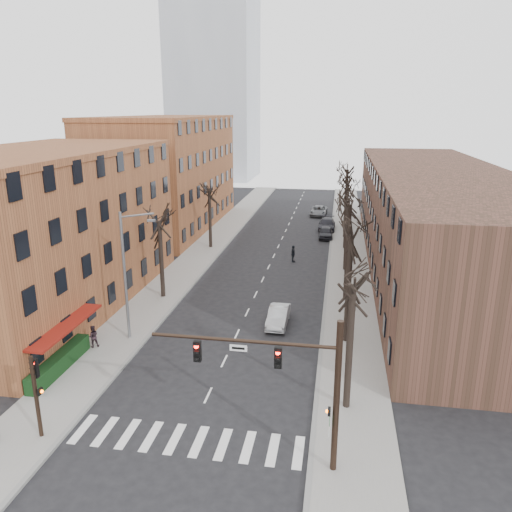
% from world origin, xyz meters
% --- Properties ---
extents(ground, '(160.00, 160.00, 0.00)m').
position_xyz_m(ground, '(0.00, 0.00, 0.00)').
color(ground, black).
rests_on(ground, ground).
extents(sidewalk_left, '(4.00, 90.00, 0.15)m').
position_xyz_m(sidewalk_left, '(-8.00, 35.00, 0.07)').
color(sidewalk_left, gray).
rests_on(sidewalk_left, ground).
extents(sidewalk_right, '(4.00, 90.00, 0.15)m').
position_xyz_m(sidewalk_right, '(8.00, 35.00, 0.07)').
color(sidewalk_right, gray).
rests_on(sidewalk_right, ground).
extents(building_left_near, '(12.00, 26.00, 12.00)m').
position_xyz_m(building_left_near, '(-16.00, 15.00, 6.00)').
color(building_left_near, brown).
rests_on(building_left_near, ground).
extents(building_left_far, '(12.00, 28.00, 14.00)m').
position_xyz_m(building_left_far, '(-16.00, 44.00, 7.00)').
color(building_left_far, brown).
rests_on(building_left_far, ground).
extents(building_right, '(12.00, 50.00, 10.00)m').
position_xyz_m(building_right, '(16.00, 30.00, 5.00)').
color(building_right, '#533226').
rests_on(building_right, ground).
extents(office_tower, '(18.00, 18.00, 60.00)m').
position_xyz_m(office_tower, '(-22.00, 95.00, 30.00)').
color(office_tower, '#B2B7BF').
rests_on(office_tower, ground).
extents(awning_left, '(1.20, 7.00, 0.15)m').
position_xyz_m(awning_left, '(-9.40, 6.00, 0.00)').
color(awning_left, maroon).
rests_on(awning_left, ground).
extents(hedge, '(0.80, 6.00, 1.00)m').
position_xyz_m(hedge, '(-9.50, 5.00, 0.65)').
color(hedge, '#123313').
rests_on(hedge, sidewalk_left).
extents(tree_right_a, '(5.20, 5.20, 10.00)m').
position_xyz_m(tree_right_a, '(7.60, 4.00, 0.00)').
color(tree_right_a, black).
rests_on(tree_right_a, ground).
extents(tree_right_b, '(5.20, 5.20, 10.80)m').
position_xyz_m(tree_right_b, '(7.60, 12.00, 0.00)').
color(tree_right_b, black).
rests_on(tree_right_b, ground).
extents(tree_right_c, '(5.20, 5.20, 11.60)m').
position_xyz_m(tree_right_c, '(7.60, 20.00, 0.00)').
color(tree_right_c, black).
rests_on(tree_right_c, ground).
extents(tree_right_d, '(5.20, 5.20, 10.00)m').
position_xyz_m(tree_right_d, '(7.60, 28.00, 0.00)').
color(tree_right_d, black).
rests_on(tree_right_d, ground).
extents(tree_right_e, '(5.20, 5.20, 10.80)m').
position_xyz_m(tree_right_e, '(7.60, 36.00, 0.00)').
color(tree_right_e, black).
rests_on(tree_right_e, ground).
extents(tree_right_f, '(5.20, 5.20, 11.60)m').
position_xyz_m(tree_right_f, '(7.60, 44.00, 0.00)').
color(tree_right_f, black).
rests_on(tree_right_f, ground).
extents(tree_left_a, '(5.20, 5.20, 9.50)m').
position_xyz_m(tree_left_a, '(-7.60, 18.00, 0.00)').
color(tree_left_a, black).
rests_on(tree_left_a, ground).
extents(tree_left_b, '(5.20, 5.20, 9.50)m').
position_xyz_m(tree_left_b, '(-7.60, 34.00, 0.00)').
color(tree_left_b, black).
rests_on(tree_left_b, ground).
extents(signal_mast_arm, '(8.14, 0.30, 7.20)m').
position_xyz_m(signal_mast_arm, '(5.45, -1.00, 4.40)').
color(signal_mast_arm, black).
rests_on(signal_mast_arm, ground).
extents(signal_pole_left, '(0.47, 0.44, 4.40)m').
position_xyz_m(signal_pole_left, '(-6.99, -0.95, 2.61)').
color(signal_pole_left, black).
rests_on(signal_pole_left, ground).
extents(streetlight, '(2.45, 0.22, 9.03)m').
position_xyz_m(streetlight, '(-7.03, 10.00, 5.01)').
color(streetlight, slate).
rests_on(streetlight, ground).
extents(silver_sedan, '(1.45, 4.04, 1.33)m').
position_xyz_m(silver_sedan, '(2.69, 14.13, 0.66)').
color(silver_sedan, '#ABAEB2').
rests_on(silver_sedan, ground).
extents(parked_car_near, '(1.81, 4.21, 1.42)m').
position_xyz_m(parked_car_near, '(5.30, 40.85, 0.71)').
color(parked_car_near, black).
rests_on(parked_car_near, ground).
extents(parked_car_mid, '(2.16, 5.20, 1.50)m').
position_xyz_m(parked_car_mid, '(5.30, 45.15, 0.75)').
color(parked_car_mid, black).
rests_on(parked_car_mid, ground).
extents(parked_car_far, '(2.56, 5.13, 1.40)m').
position_xyz_m(parked_car_far, '(3.80, 54.49, 0.70)').
color(parked_car_far, '#5C5F64').
rests_on(parked_car_far, ground).
extents(pedestrian_b, '(0.93, 0.88, 1.51)m').
position_xyz_m(pedestrian_b, '(-8.95, 8.22, 0.91)').
color(pedestrian_b, black).
rests_on(pedestrian_b, sidewalk_left).
extents(pedestrian_crossing, '(0.70, 1.12, 1.78)m').
position_xyz_m(pedestrian_crossing, '(2.27, 30.06, 0.89)').
color(pedestrian_crossing, black).
rests_on(pedestrian_crossing, ground).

